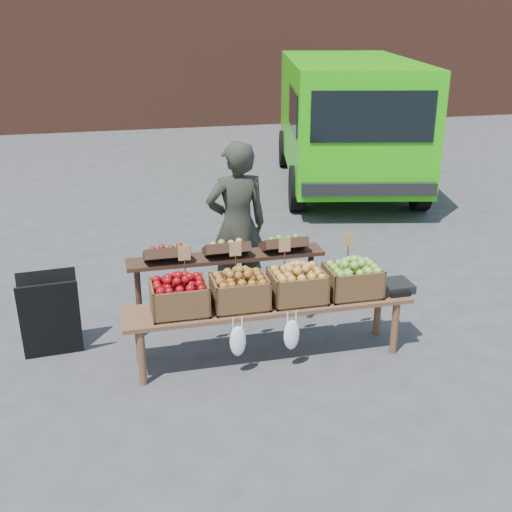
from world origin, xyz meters
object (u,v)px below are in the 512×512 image
object	(u,v)px
crate_red_apples	(297,286)
crate_green_apples	(353,281)
crate_golden_apples	(179,298)
back_table	(227,281)
weighing_scale	(393,286)
vendor	(237,226)
chalkboard_sign	(50,316)
delivery_van	(347,124)
display_bench	(268,330)
crate_russet_pears	(240,292)

from	to	relation	value
crate_red_apples	crate_green_apples	xyz separation A→B (m)	(0.55, 0.00, 0.00)
crate_green_apples	crate_golden_apples	bearing A→B (deg)	180.00
back_table	crate_green_apples	xyz separation A→B (m)	(1.08, -0.72, 0.19)
crate_green_apples	weighing_scale	world-z (taller)	crate_green_apples
vendor	weighing_scale	world-z (taller)	vendor
crate_red_apples	weighing_scale	xyz separation A→B (m)	(0.97, 0.00, -0.10)
crate_golden_apples	crate_green_apples	size ratio (longest dim) A/B	1.00
chalkboard_sign	crate_green_apples	bearing A→B (deg)	-14.95
delivery_van	weighing_scale	xyz separation A→B (m)	(-1.76, -5.88, -0.54)
delivery_van	chalkboard_sign	xyz separation A→B (m)	(-5.01, -5.35, -0.74)
crate_golden_apples	crate_red_apples	distance (m)	1.10
chalkboard_sign	weighing_scale	size ratio (longest dim) A/B	2.44
display_bench	chalkboard_sign	bearing A→B (deg)	165.18
delivery_van	crate_red_apples	bearing A→B (deg)	-102.30
crate_golden_apples	crate_russet_pears	distance (m)	0.55
vendor	weighing_scale	bearing A→B (deg)	131.77
display_bench	delivery_van	bearing A→B (deg)	62.86
crate_russet_pears	weighing_scale	bearing A→B (deg)	0.00
delivery_van	crate_russet_pears	xyz separation A→B (m)	(-3.29, -5.88, -0.44)
back_table	weighing_scale	world-z (taller)	back_table
vendor	crate_red_apples	size ratio (longest dim) A/B	3.72
chalkboard_sign	crate_golden_apples	size ratio (longest dim) A/B	1.66
back_table	crate_golden_apples	size ratio (longest dim) A/B	4.20
delivery_van	display_bench	bearing A→B (deg)	-104.46
back_table	crate_green_apples	size ratio (longest dim) A/B	4.20
delivery_van	display_bench	xyz separation A→B (m)	(-3.01, -5.88, -0.87)
crate_golden_apples	crate_green_apples	bearing A→B (deg)	0.00
back_table	crate_red_apples	world-z (taller)	back_table
crate_golden_apples	crate_russet_pears	world-z (taller)	same
delivery_van	weighing_scale	bearing A→B (deg)	-94.02
crate_green_apples	weighing_scale	distance (m)	0.44
display_bench	weighing_scale	world-z (taller)	weighing_scale
delivery_van	crate_red_apples	xyz separation A→B (m)	(-2.74, -5.88, -0.44)
display_bench	crate_green_apples	world-z (taller)	crate_green_apples
vendor	back_table	world-z (taller)	vendor
delivery_van	crate_golden_apples	distance (m)	7.04
delivery_van	weighing_scale	distance (m)	6.16
delivery_van	crate_green_apples	size ratio (longest dim) A/B	10.27
crate_golden_apples	weighing_scale	bearing A→B (deg)	0.00
crate_red_apples	delivery_van	bearing A→B (deg)	65.02
back_table	crate_red_apples	distance (m)	0.91
crate_golden_apples	chalkboard_sign	bearing A→B (deg)	155.71
chalkboard_sign	crate_red_apples	bearing A→B (deg)	-17.44
chalkboard_sign	back_table	bearing A→B (deg)	1.96
chalkboard_sign	crate_russet_pears	size ratio (longest dim) A/B	1.66
vendor	display_bench	xyz separation A→B (m)	(0.04, -1.22, -0.64)
display_bench	back_table	bearing A→B (deg)	109.45
crate_golden_apples	crate_red_apples	size ratio (longest dim) A/B	1.00
weighing_scale	vendor	bearing A→B (deg)	136.43
delivery_van	crate_golden_apples	size ratio (longest dim) A/B	10.27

